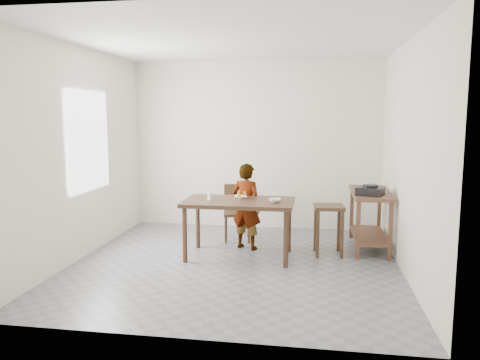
% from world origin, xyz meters
% --- Properties ---
extents(floor, '(4.00, 4.00, 0.04)m').
position_xyz_m(floor, '(0.00, 0.00, -0.02)').
color(floor, slate).
rests_on(floor, ground).
extents(ceiling, '(4.00, 4.00, 0.04)m').
position_xyz_m(ceiling, '(0.00, 0.00, 2.72)').
color(ceiling, white).
rests_on(ceiling, wall_back).
extents(wall_back, '(4.00, 0.04, 2.70)m').
position_xyz_m(wall_back, '(0.00, 2.02, 1.35)').
color(wall_back, white).
rests_on(wall_back, ground).
extents(wall_front, '(4.00, 0.04, 2.70)m').
position_xyz_m(wall_front, '(0.00, -2.02, 1.35)').
color(wall_front, white).
rests_on(wall_front, ground).
extents(wall_left, '(0.04, 4.00, 2.70)m').
position_xyz_m(wall_left, '(-2.02, 0.00, 1.35)').
color(wall_left, white).
rests_on(wall_left, ground).
extents(wall_right, '(0.04, 4.00, 2.70)m').
position_xyz_m(wall_right, '(2.02, 0.00, 1.35)').
color(wall_right, white).
rests_on(wall_right, ground).
extents(window_pane, '(0.02, 1.10, 1.30)m').
position_xyz_m(window_pane, '(-1.97, 0.20, 1.50)').
color(window_pane, white).
rests_on(window_pane, wall_left).
extents(dining_table, '(1.40, 0.80, 0.75)m').
position_xyz_m(dining_table, '(0.00, 0.30, 0.38)').
color(dining_table, '#3F2A19').
rests_on(dining_table, floor).
extents(prep_counter, '(0.50, 1.20, 0.80)m').
position_xyz_m(prep_counter, '(1.72, 1.00, 0.40)').
color(prep_counter, brown).
rests_on(prep_counter, floor).
extents(child, '(0.51, 0.42, 1.19)m').
position_xyz_m(child, '(0.04, 0.71, 0.59)').
color(child, white).
rests_on(child, floor).
extents(dining_chair, '(0.45, 0.45, 0.81)m').
position_xyz_m(dining_chair, '(-0.16, 1.12, 0.41)').
color(dining_chair, '#3F2A19').
rests_on(dining_chair, floor).
extents(stool, '(0.41, 0.41, 0.67)m').
position_xyz_m(stool, '(1.15, 0.58, 0.33)').
color(stool, '#3F2A19').
rests_on(stool, floor).
extents(glass_tumbler, '(0.08, 0.08, 0.09)m').
position_xyz_m(glass_tumbler, '(-0.37, 0.29, 0.80)').
color(glass_tumbler, white).
rests_on(glass_tumbler, dining_table).
extents(small_bowl, '(0.17, 0.17, 0.05)m').
position_xyz_m(small_bowl, '(0.47, 0.24, 0.77)').
color(small_bowl, white).
rests_on(small_bowl, dining_table).
extents(banana, '(0.23, 0.20, 0.07)m').
position_xyz_m(banana, '(0.00, 0.44, 0.78)').
color(banana, gold).
rests_on(banana, dining_table).
extents(serving_bowl, '(0.21, 0.21, 0.05)m').
position_xyz_m(serving_bowl, '(1.68, 1.35, 0.83)').
color(serving_bowl, white).
rests_on(serving_bowl, prep_counter).
extents(gas_burner, '(0.41, 0.41, 0.11)m').
position_xyz_m(gas_burner, '(1.68, 0.69, 0.85)').
color(gas_burner, black).
rests_on(gas_burner, prep_counter).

